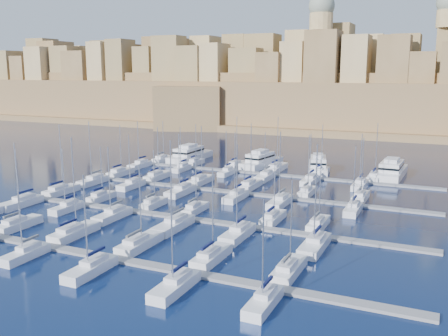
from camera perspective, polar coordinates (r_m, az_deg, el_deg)
The scene contains 55 objects.
ground at distance 101.98m, azimuth -0.42°, elevation -4.18°, with size 600.00×600.00×0.00m, color black.
pontoon_near at distance 73.97m, azimuth -11.71°, elevation -10.24°, with size 84.00×2.00×0.40m, color slate.
pontoon_mid_near at distance 91.60m, azimuth -3.58°, elevation -5.84°, with size 84.00×2.00×0.40m, color slate.
pontoon_mid_far at distance 110.80m, azimuth 1.75°, elevation -2.84°, with size 84.00×2.00×0.40m, color slate.
pontoon_far at distance 130.89m, azimuth 5.46°, elevation -0.73°, with size 84.00×2.00×0.40m, color slate.
sailboat_1 at distance 93.71m, azimuth -22.45°, elevation -5.95°, with size 2.65×8.82×14.04m.
sailboat_2 at distance 86.04m, azimuth -16.76°, elevation -7.03°, with size 2.93×9.78×16.69m.
sailboat_3 at distance 78.44m, azimuth -9.65°, elevation -8.50°, with size 2.87×9.56×13.34m.
sailboat_4 at distance 72.31m, azimuth -1.47°, elevation -10.05°, with size 2.68×8.93×13.74m.
sailboat_5 at distance 68.42m, azimuth 7.42°, elevation -11.41°, with size 2.67×8.90×13.11m.
sailboat_8 at distance 78.71m, azimuth -21.74°, elevation -9.11°, with size 2.37×7.89×11.28m.
sailboat_9 at distance 70.45m, azimuth -14.97°, elevation -11.03°, with size 2.66×8.87×13.98m.
sailboat_10 at distance 63.45m, azimuth -5.60°, elevation -13.23°, with size 2.70×9.00×13.35m.
sailboat_11 at distance 59.47m, azimuth 4.56°, elevation -14.95°, with size 2.41×8.04×13.28m.
sailboat_12 at distance 116.20m, azimuth -18.11°, elevation -2.45°, with size 2.80×9.35×15.62m.
sailboat_13 at distance 108.12m, azimuth -13.86°, elevation -3.23°, with size 2.24×7.46×11.62m.
sailboat_14 at distance 100.84m, azimuth -8.05°, elevation -4.05°, with size 2.25×7.51×11.80m.
sailboat_15 at distance 96.34m, azimuth -3.33°, elevation -4.67°, with size 2.28×7.61×11.65m.
sailboat_16 at distance 90.70m, azimuth 5.62°, elevation -5.70°, with size 2.49×8.31×12.68m.
sailboat_17 at distance 88.47m, azimuth 10.71°, elevation -6.28°, with size 2.45×8.17×12.26m.
sailboat_18 at distance 108.47m, azimuth -22.17°, elevation -3.68°, with size 2.94×9.80×13.29m.
sailboat_19 at distance 101.62m, azimuth -17.48°, elevation -4.33°, with size 2.35×7.85×12.62m.
sailboat_20 at distance 94.25m, azimuth -12.60°, elevation -5.26°, with size 2.71×9.03×13.79m.
sailboat_21 at distance 86.66m, azimuth -5.76°, elevation -6.47°, with size 3.08×10.26×15.78m.
sailboat_22 at distance 81.96m, azimuth 1.61°, elevation -7.46°, with size 2.84×9.47×15.72m.
sailboat_23 at distance 78.00m, azimuth 10.34°, elevation -8.61°, with size 2.97×9.90×16.59m.
sailboat_24 at distance 132.63m, azimuth -11.78°, elevation -0.52°, with size 2.69×8.96×13.43m.
sailboat_25 at distance 126.55m, azimuth -7.63°, elevation -0.93°, with size 2.77×9.23×13.40m.
sailboat_26 at distance 120.75m, azimuth -2.68°, elevation -1.42°, with size 2.84×9.47×14.13m.
sailboat_27 at distance 115.61m, azimuth 2.96°, elevation -1.98°, with size 2.82×9.42×15.34m.
sailboat_28 at distance 110.81m, azimuth 9.48°, elevation -2.70°, with size 2.40×7.99×13.49m.
sailboat_29 at distance 108.85m, azimuth 15.32°, elevation -3.20°, with size 2.57×8.57×13.45m.
sailboat_30 at distance 124.28m, azimuth -14.72°, elevation -1.41°, with size 2.74×9.15×15.45m.
sailboat_31 at distance 118.06m, azimuth -10.52°, elevation -1.89°, with size 2.57×8.58×12.80m.
sailboat_32 at distance 110.53m, azimuth -4.95°, elevation -2.62°, with size 2.95×9.83×13.77m.
sailboat_33 at distance 105.43m, azimuth 1.36°, elevation -3.25°, with size 2.62×8.74×14.71m.
sailboat_34 at distance 101.77m, azimuth 6.40°, elevation -3.84°, with size 2.85×9.49×15.34m.
sailboat_35 at distance 99.02m, azimuth 14.54°, elevation -4.57°, with size 2.50×8.33×13.25m.
sailboat_36 at distance 150.73m, azimuth -7.02°, elevation 1.00°, with size 2.62×8.73×12.39m.
sailboat_37 at distance 144.72m, azimuth -3.30°, elevation 0.65°, with size 2.27×7.57×12.10m.
sailboat_38 at distance 140.20m, azimuth 1.37°, elevation 0.34°, with size 2.77×9.22×14.64m.
sailboat_39 at distance 136.79m, azimuth 6.01°, elevation 0.02°, with size 3.20×10.67×14.87m.
sailboat_40 at distance 133.04m, azimuth 10.98°, elevation -0.45°, with size 2.90×9.66×13.36m.
sailboat_41 at distance 130.42m, azimuth 16.84°, elevation -0.95°, with size 2.75×9.16×14.43m.
sailboat_42 at distance 142.57m, azimuth -9.59°, elevation 0.36°, with size 2.64×8.82×13.43m.
sailboat_43 at distance 136.27m, azimuth -4.86°, elevation -0.02°, with size 2.29×7.62×12.36m.
sailboat_44 at distance 130.43m, azimuth 0.33°, elevation -0.49°, with size 2.23×7.43×11.95m.
sailboat_45 at distance 125.58m, azimuth 4.76°, elevation -0.97°, with size 2.79×9.30×12.20m.
sailboat_46 at distance 122.42m, azimuth 9.82°, elevation -1.41°, with size 2.72×9.08×12.47m.
sailboat_47 at distance 120.10m, azimuth 15.28°, elevation -1.88°, with size 2.73×9.11×13.05m.
motor_yacht_a at distance 152.14m, azimuth -3.95°, elevation 1.53°, with size 6.21×19.30×5.25m.
motor_yacht_b at distance 141.71m, azimuth 4.26°, elevation 0.83°, with size 7.66×17.64×5.25m.
motor_yacht_c at distance 136.72m, azimuth 10.66°, elevation 0.29°, with size 8.77×17.01×5.25m.
motor_yacht_d at distance 134.80m, azimuth 18.61°, elevation -0.25°, with size 6.30×19.00×5.25m.
fortified_city at distance 248.38m, azimuth 14.87°, elevation 7.89°, with size 460.00×108.95×59.52m.
Camera 1 is at (41.29, -89.34, 26.74)m, focal length 40.00 mm.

